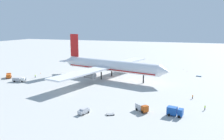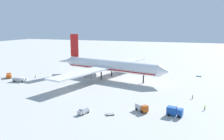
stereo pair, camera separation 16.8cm
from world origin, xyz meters
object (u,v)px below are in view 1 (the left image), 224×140
at_px(traffic_cone_0, 41,73).
at_px(ground_worker_1, 193,97).
at_px(baggage_cart_2, 145,63).
at_px(traffic_cone_3, 187,71).
at_px(airliner, 109,66).
at_px(ground_worker_2, 205,108).
at_px(service_van, 84,111).
at_px(ground_worker_0, 35,76).
at_px(service_truck_0, 9,76).
at_px(service_truck_2, 175,111).
at_px(baggage_cart_1, 199,76).
at_px(traffic_cone_1, 99,65).
at_px(traffic_cone_2, 183,69).
at_px(service_truck_3, 142,107).
at_px(service_truck_1, 19,79).
at_px(baggage_cart_0, 110,114).

bearing_deg(traffic_cone_0, ground_worker_1, -13.17).
distance_m(baggage_cart_2, traffic_cone_3, 37.06).
bearing_deg(airliner, ground_worker_2, -36.04).
xyz_separation_m(service_van, ground_worker_0, (-50.91, 40.48, -0.12)).
distance_m(service_truck_0, service_truck_2, 97.12).
bearing_deg(baggage_cart_1, airliner, -155.71).
distance_m(baggage_cart_1, baggage_cart_2, 50.51).
height_order(baggage_cart_1, ground_worker_0, ground_worker_0).
xyz_separation_m(baggage_cart_2, ground_worker_1, (36.30, -78.24, 0.19)).
bearing_deg(service_truck_2, traffic_cone_1, 126.83).
height_order(ground_worker_1, traffic_cone_0, ground_worker_1).
height_order(baggage_cart_1, traffic_cone_2, traffic_cone_2).
bearing_deg(baggage_cart_2, ground_worker_2, -65.72).
bearing_deg(service_truck_3, traffic_cone_2, 84.28).
height_order(baggage_cart_1, traffic_cone_1, traffic_cone_1).
bearing_deg(traffic_cone_3, service_truck_3, -98.08).
xyz_separation_m(service_truck_1, traffic_cone_3, (81.83, 59.06, -1.04)).
distance_m(baggage_cart_0, baggage_cart_2, 106.69).
relative_size(service_truck_2, service_van, 1.19).
height_order(airliner, ground_worker_2, airliner).
xyz_separation_m(ground_worker_0, traffic_cone_1, (16.50, 52.47, -0.64)).
relative_size(baggage_cart_0, ground_worker_2, 1.82).
bearing_deg(airliner, traffic_cone_3, 40.42).
distance_m(service_truck_1, traffic_cone_0, 21.35).
bearing_deg(service_truck_1, baggage_cart_2, 57.36).
bearing_deg(service_van, traffic_cone_2, 74.42).
bearing_deg(traffic_cone_3, ground_worker_0, -149.02).
relative_size(service_van, ground_worker_2, 2.56).
xyz_separation_m(airliner, traffic_cone_3, (40.51, 34.50, -6.84)).
xyz_separation_m(service_truck_0, service_truck_2, (93.46, -26.39, 0.31)).
relative_size(ground_worker_0, traffic_cone_3, 3.24).
distance_m(service_truck_3, ground_worker_2, 22.42).
bearing_deg(traffic_cone_1, ground_worker_0, -107.46).
relative_size(service_truck_1, baggage_cart_0, 2.19).
distance_m(baggage_cart_0, ground_worker_2, 33.56).
bearing_deg(ground_worker_0, traffic_cone_3, 30.98).
distance_m(service_truck_2, traffic_cone_3, 80.10).
distance_m(ground_worker_1, traffic_cone_0, 91.33).
xyz_separation_m(ground_worker_2, traffic_cone_0, (-93.34, 32.86, -0.62)).
relative_size(service_truck_0, ground_worker_2, 3.30).
xyz_separation_m(service_truck_2, traffic_cone_0, (-83.84, 42.24, -1.35)).
distance_m(airliner, traffic_cone_3, 53.65).
relative_size(airliner, ground_worker_1, 48.58).
xyz_separation_m(service_truck_0, ground_worker_2, (102.96, -17.02, -0.43)).
distance_m(service_truck_1, traffic_cone_3, 100.92).
distance_m(baggage_cart_0, ground_worker_1, 37.56).
bearing_deg(service_truck_1, traffic_cone_3, 35.82).
relative_size(service_truck_2, baggage_cart_2, 1.72).
distance_m(service_truck_1, baggage_cart_2, 93.38).
bearing_deg(traffic_cone_3, service_truck_2, -90.18).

